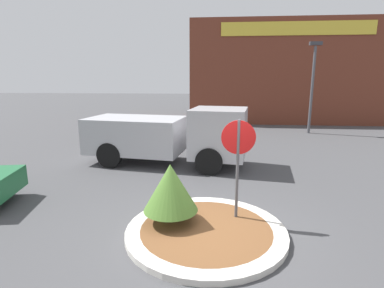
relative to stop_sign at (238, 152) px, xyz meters
name	(u,v)px	position (x,y,z in m)	size (l,w,h in m)	color
ground_plane	(206,234)	(-0.67, -0.62, -1.70)	(120.00, 120.00, 0.00)	#474749
traffic_island	(206,231)	(-0.67, -0.62, -1.63)	(3.46, 3.46, 0.13)	beige
stop_sign	(238,152)	(0.00, 0.00, 0.00)	(0.76, 0.07, 2.42)	#4C4C51
island_shrub	(170,187)	(-1.48, -0.38, -0.75)	(1.22, 1.22, 1.35)	brown
utility_truck	(168,135)	(-2.39, 4.70, -0.53)	(6.36, 2.95, 2.22)	#B2B2B7
storefront_building	(285,73)	(4.72, 18.34, 2.01)	(14.60, 6.07, 7.40)	brown
light_pole	(313,80)	(5.08, 12.15, 1.53)	(0.70, 0.30, 5.38)	#4C4C51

